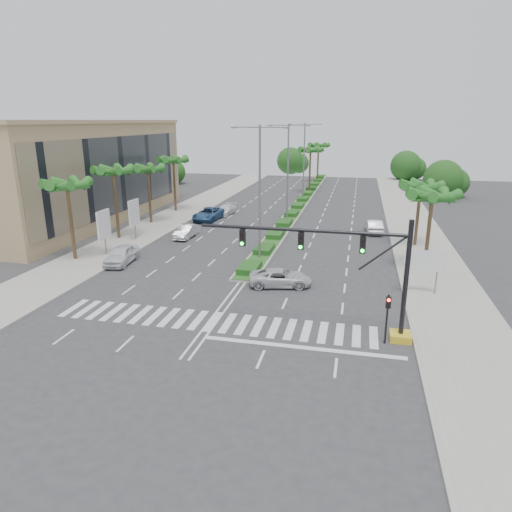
{
  "coord_description": "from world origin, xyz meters",
  "views": [
    {
      "loc": [
        8.6,
        -25.46,
        12.37
      ],
      "look_at": [
        1.66,
        5.15,
        3.0
      ],
      "focal_mm": 32.0,
      "sensor_mm": 36.0,
      "label": 1
    }
  ],
  "objects": [
    {
      "name": "signal_gantry",
      "position": [
        9.27,
        -0.0,
        3.46
      ],
      "size": [
        12.6,
        1.2,
        7.2
      ],
      "color": "gold",
      "rests_on": "ground"
    },
    {
      "name": "building",
      "position": [
        -26.0,
        26.0,
        6.0
      ],
      "size": [
        12.0,
        36.0,
        12.0
      ],
      "primitive_type": "cube",
      "color": "tan",
      "rests_on": "ground"
    },
    {
      "name": "median",
      "position": [
        0.0,
        45.0,
        0.1
      ],
      "size": [
        2.2,
        75.0,
        0.2
      ],
      "primitive_type": "cube",
      "color": "gray",
      "rests_on": "ground"
    },
    {
      "name": "car_parked_a",
      "position": [
        -11.8,
        10.0,
        0.81
      ],
      "size": [
        2.35,
        4.9,
        1.61
      ],
      "primitive_type": "imported",
      "rotation": [
        0.0,
        0.0,
        0.1
      ],
      "color": "silver",
      "rests_on": "ground"
    },
    {
      "name": "billboard_far",
      "position": [
        -14.5,
        18.0,
        2.96
      ],
      "size": [
        0.18,
        2.1,
        4.35
      ],
      "color": "slate",
      "rests_on": "ground"
    },
    {
      "name": "palm_right_near",
      "position": [
        14.5,
        14.0,
        6.2
      ],
      "size": [
        4.57,
        4.68,
        7.05
      ],
      "color": "brown",
      "rests_on": "ground"
    },
    {
      "name": "streetlight_far",
      "position": [
        0.0,
        46.0,
        6.81
      ],
      "size": [
        5.1,
        0.25,
        12.0
      ],
      "color": "slate",
      "rests_on": "ground"
    },
    {
      "name": "car_parked_b",
      "position": [
        -9.57,
        20.11,
        0.71
      ],
      "size": [
        1.53,
        4.3,
        1.41
      ],
      "primitive_type": "imported",
      "rotation": [
        0.0,
        0.0,
        -0.01
      ],
      "color": "silver",
      "rests_on": "ground"
    },
    {
      "name": "car_parked_d",
      "position": [
        -8.96,
        33.51,
        0.66
      ],
      "size": [
        2.24,
        4.67,
        1.31
      ],
      "primitive_type": "imported",
      "rotation": [
        0.0,
        0.0,
        -0.09
      ],
      "color": "white",
      "rests_on": "ground"
    },
    {
      "name": "ground",
      "position": [
        0.0,
        0.0,
        0.0
      ],
      "size": [
        160.0,
        160.0,
        0.0
      ],
      "primitive_type": "plane",
      "color": "#333335",
      "rests_on": "ground"
    },
    {
      "name": "footpath_left",
      "position": [
        -15.2,
        20.0,
        0.07
      ],
      "size": [
        6.0,
        120.0,
        0.15
      ],
      "primitive_type": "cube",
      "color": "gray",
      "rests_on": "ground"
    },
    {
      "name": "palm_right_far",
      "position": [
        14.5,
        22.0,
        5.91
      ],
      "size": [
        4.57,
        4.68,
        6.75
      ],
      "color": "brown",
      "rests_on": "ground"
    },
    {
      "name": "palm_median_b",
      "position": [
        0.0,
        70.0,
        7.17
      ],
      "size": [
        4.57,
        4.68,
        8.05
      ],
      "color": "brown",
      "rests_on": "ground"
    },
    {
      "name": "palm_left_mid",
      "position": [
        -16.5,
        18.0,
        7.08
      ],
      "size": [
        4.57,
        4.68,
        7.95
      ],
      "color": "brown",
      "rests_on": "ground"
    },
    {
      "name": "median_grass",
      "position": [
        0.0,
        45.0,
        0.22
      ],
      "size": [
        1.8,
        75.0,
        0.04
      ],
      "primitive_type": "cube",
      "color": "#265B1F",
      "rests_on": "median"
    },
    {
      "name": "car_parked_c",
      "position": [
        -10.13,
        29.42,
        0.8
      ],
      "size": [
        3.05,
        5.94,
        1.6
      ],
      "primitive_type": "imported",
      "rotation": [
        0.0,
        0.0,
        -0.07
      ],
      "color": "#295080",
      "rests_on": "ground"
    },
    {
      "name": "car_right",
      "position": [
        10.49,
        27.06,
        0.77
      ],
      "size": [
        2.07,
        4.79,
        1.53
      ],
      "primitive_type": "imported",
      "rotation": [
        0.0,
        0.0,
        3.24
      ],
      "color": "#BDBCC1",
      "rests_on": "ground"
    },
    {
      "name": "footpath_right",
      "position": [
        15.2,
        20.0,
        0.07
      ],
      "size": [
        6.0,
        120.0,
        0.15
      ],
      "primitive_type": "cube",
      "color": "gray",
      "rests_on": "ground"
    },
    {
      "name": "direction_sign",
      "position": [
        13.5,
        7.99,
        2.45
      ],
      "size": [
        2.7,
        0.11,
        3.4
      ],
      "color": "slate",
      "rests_on": "ground"
    },
    {
      "name": "palm_left_end",
      "position": [
        -16.5,
        34.0,
        6.88
      ],
      "size": [
        4.57,
        4.68,
        7.75
      ],
      "color": "brown",
      "rests_on": "ground"
    },
    {
      "name": "car_crossing",
      "position": [
        3.08,
        7.43,
        0.67
      ],
      "size": [
        5.2,
        3.2,
        1.34
      ],
      "primitive_type": "imported",
      "rotation": [
        0.0,
        0.0,
        1.78
      ],
      "color": "silver",
      "rests_on": "ground"
    },
    {
      "name": "pedestrian_signal",
      "position": [
        10.6,
        -0.68,
        2.04
      ],
      "size": [
        0.28,
        0.36,
        3.0
      ],
      "color": "black",
      "rests_on": "ground"
    },
    {
      "name": "palm_median_a",
      "position": [
        0.0,
        55.0,
        7.17
      ],
      "size": [
        4.57,
        4.68,
        8.05
      ],
      "color": "brown",
      "rests_on": "ground"
    },
    {
      "name": "billboard_near",
      "position": [
        -14.5,
        12.0,
        2.96
      ],
      "size": [
        0.18,
        2.1,
        4.35
      ],
      "color": "slate",
      "rests_on": "ground"
    },
    {
      "name": "palm_left_near",
      "position": [
        -16.5,
        10.0,
        6.69
      ],
      "size": [
        4.57,
        4.68,
        7.55
      ],
      "color": "brown",
      "rests_on": "ground"
    },
    {
      "name": "streetlight_mid",
      "position": [
        0.0,
        30.0,
        6.81
      ],
      "size": [
        5.1,
        0.25,
        12.0
      ],
      "color": "slate",
      "rests_on": "ground"
    },
    {
      "name": "streetlight_near",
      "position": [
        0.0,
        14.0,
        6.81
      ],
      "size": [
        5.1,
        0.25,
        12.0
      ],
      "color": "slate",
      "rests_on": "ground"
    },
    {
      "name": "palm_left_far",
      "position": [
        -16.5,
        26.0,
        6.5
      ],
      "size": [
        4.57,
        4.68,
        7.35
      ],
      "color": "brown",
      "rests_on": "ground"
    }
  ]
}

